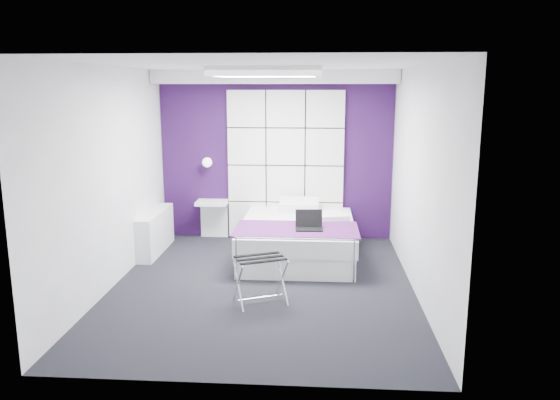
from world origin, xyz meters
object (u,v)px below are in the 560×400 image
at_px(wall_lamp, 208,162).
at_px(nightstand, 212,202).
at_px(radiator, 155,232).
at_px(bed, 298,238).
at_px(luggage_rack, 260,280).
at_px(laptop, 309,224).

distance_m(wall_lamp, nightstand, 0.63).
relative_size(wall_lamp, nightstand, 0.31).
xyz_separation_m(radiator, bed, (2.07, -0.13, -0.01)).
xyz_separation_m(nightstand, luggage_rack, (1.01, -2.51, -0.33)).
relative_size(wall_lamp, luggage_rack, 0.28).
bearing_deg(radiator, bed, -3.59).
bearing_deg(luggage_rack, nightstand, 88.40).
bearing_deg(bed, luggage_rack, -101.97).
bearing_deg(nightstand, wall_lamp, 147.32).
bearing_deg(laptop, nightstand, 135.62).
relative_size(bed, nightstand, 4.00).
bearing_deg(laptop, bed, 105.57).
bearing_deg(nightstand, luggage_rack, -68.00).
relative_size(radiator, luggage_rack, 2.26).
bearing_deg(bed, radiator, 176.41).
height_order(wall_lamp, laptop, wall_lamp).
distance_m(radiator, luggage_rack, 2.48).
relative_size(nightstand, laptop, 1.38).
distance_m(wall_lamp, luggage_rack, 2.93).
xyz_separation_m(wall_lamp, radiator, (-0.64, -0.76, -0.92)).
distance_m(bed, luggage_rack, 1.70).
xyz_separation_m(bed, luggage_rack, (-0.35, -1.66, -0.03)).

